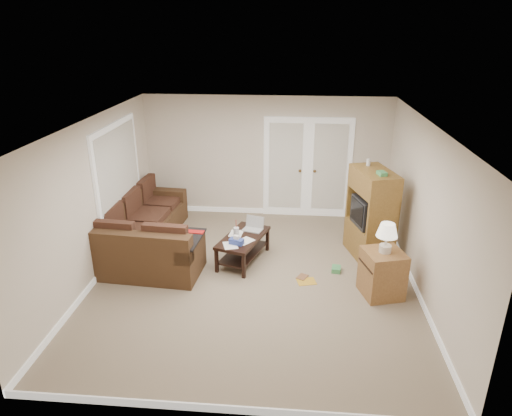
# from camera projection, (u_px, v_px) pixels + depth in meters

# --- Properties ---
(floor) EXTENTS (5.50, 5.50, 0.00)m
(floor) POSITION_uv_depth(u_px,v_px,m) (254.00, 279.00, 7.32)
(floor) COLOR gray
(floor) RESTS_ON ground
(ceiling) EXTENTS (5.00, 5.50, 0.02)m
(ceiling) POSITION_uv_depth(u_px,v_px,m) (254.00, 124.00, 6.38)
(ceiling) COLOR silver
(ceiling) RESTS_ON wall_back
(wall_left) EXTENTS (0.02, 5.50, 2.50)m
(wall_left) POSITION_uv_depth(u_px,v_px,m) (94.00, 201.00, 7.05)
(wall_left) COLOR silver
(wall_left) RESTS_ON floor
(wall_right) EXTENTS (0.02, 5.50, 2.50)m
(wall_right) POSITION_uv_depth(u_px,v_px,m) (425.00, 212.00, 6.65)
(wall_right) COLOR silver
(wall_right) RESTS_ON floor
(wall_back) EXTENTS (5.00, 0.02, 2.50)m
(wall_back) POSITION_uv_depth(u_px,v_px,m) (266.00, 157.00, 9.39)
(wall_back) COLOR silver
(wall_back) RESTS_ON floor
(wall_front) EXTENTS (5.00, 0.02, 2.50)m
(wall_front) POSITION_uv_depth(u_px,v_px,m) (228.00, 314.00, 4.31)
(wall_front) COLOR silver
(wall_front) RESTS_ON floor
(baseboards) EXTENTS (5.00, 5.50, 0.10)m
(baseboards) POSITION_uv_depth(u_px,v_px,m) (254.00, 276.00, 7.30)
(baseboards) COLOR white
(baseboards) RESTS_ON floor
(french_doors) EXTENTS (1.80, 0.05, 2.13)m
(french_doors) POSITION_uv_depth(u_px,v_px,m) (307.00, 169.00, 9.37)
(french_doors) COLOR white
(french_doors) RESTS_ON floor
(window_left) EXTENTS (0.05, 1.92, 1.42)m
(window_left) POSITION_uv_depth(u_px,v_px,m) (117.00, 164.00, 7.86)
(window_left) COLOR white
(window_left) RESTS_ON wall_left
(sectional_sofa) EXTENTS (1.91, 2.90, 0.86)m
(sectional_sofa) POSITION_uv_depth(u_px,v_px,m) (144.00, 236.00, 8.03)
(sectional_sofa) COLOR #49301C
(sectional_sofa) RESTS_ON floor
(coffee_table) EXTENTS (0.88, 1.25, 0.77)m
(coffee_table) POSITION_uv_depth(u_px,v_px,m) (244.00, 247.00, 7.79)
(coffee_table) COLOR black
(coffee_table) RESTS_ON floor
(tv_armoire) EXTENTS (0.78, 1.08, 1.68)m
(tv_armoire) POSITION_uv_depth(u_px,v_px,m) (371.00, 214.00, 7.77)
(tv_armoire) COLOR brown
(tv_armoire) RESTS_ON floor
(side_cabinet) EXTENTS (0.68, 0.68, 1.17)m
(side_cabinet) POSITION_uv_depth(u_px,v_px,m) (383.00, 270.00, 6.74)
(side_cabinet) COLOR olive
(side_cabinet) RESTS_ON floor
(space_heater) EXTENTS (0.12, 0.10, 0.27)m
(space_heater) POSITION_uv_depth(u_px,v_px,m) (351.00, 215.00, 9.39)
(space_heater) COLOR silver
(space_heater) RESTS_ON floor
(floor_magazine) EXTENTS (0.34, 0.29, 0.01)m
(floor_magazine) POSITION_uv_depth(u_px,v_px,m) (306.00, 281.00, 7.23)
(floor_magazine) COLOR gold
(floor_magazine) RESTS_ON floor
(floor_greenbox) EXTENTS (0.17, 0.21, 0.08)m
(floor_greenbox) POSITION_uv_depth(u_px,v_px,m) (336.00, 269.00, 7.52)
(floor_greenbox) COLOR #439453
(floor_greenbox) RESTS_ON floor
(floor_book) EXTENTS (0.22, 0.24, 0.01)m
(floor_book) POSITION_uv_depth(u_px,v_px,m) (298.00, 276.00, 7.39)
(floor_book) COLOR brown
(floor_book) RESTS_ON floor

